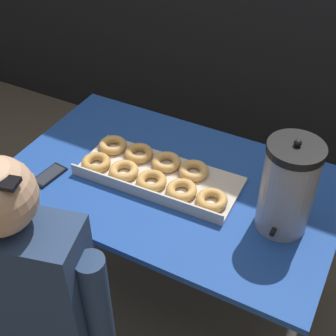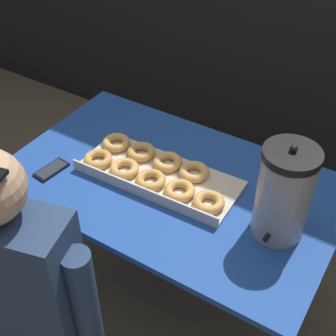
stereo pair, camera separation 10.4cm
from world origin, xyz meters
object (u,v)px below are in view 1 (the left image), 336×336
(coffee_urn, at_px, (288,187))
(cell_phone, at_px, (49,175))
(donut_box, at_px, (154,173))
(person_seated, at_px, (35,312))

(coffee_urn, bearing_deg, cell_phone, -168.68)
(coffee_urn, distance_m, cell_phone, 0.95)
(donut_box, relative_size, cell_phone, 4.50)
(person_seated, bearing_deg, donut_box, -112.20)
(cell_phone, bearing_deg, donut_box, 33.63)
(coffee_urn, relative_size, cell_phone, 2.53)
(donut_box, bearing_deg, coffee_urn, -2.94)
(donut_box, height_order, coffee_urn, coffee_urn)
(coffee_urn, relative_size, person_seated, 0.31)
(coffee_urn, bearing_deg, person_seated, -133.65)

